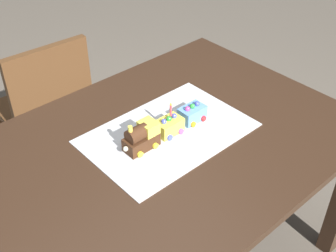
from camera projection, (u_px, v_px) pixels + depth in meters
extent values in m
cube|color=#382316|center=(165.00, 144.00, 1.59)|extent=(1.40, 1.00, 0.03)
cube|color=#382316|center=(199.00, 108.00, 2.42)|extent=(0.07, 0.07, 0.71)
cube|color=brown|center=(42.00, 109.00, 2.27)|extent=(0.42, 0.42, 0.04)
cube|color=brown|center=(51.00, 87.00, 2.02)|extent=(0.40, 0.06, 0.40)
cube|color=brown|center=(62.00, 117.00, 2.60)|extent=(0.04, 0.04, 0.42)
cube|color=brown|center=(7.00, 140.00, 2.43)|extent=(0.04, 0.04, 0.42)
cube|color=brown|center=(92.00, 146.00, 2.39)|extent=(0.04, 0.04, 0.42)
cube|color=brown|center=(34.00, 173.00, 2.22)|extent=(0.04, 0.04, 0.42)
cube|color=silver|center=(168.00, 133.00, 1.62)|extent=(0.60, 0.40, 0.00)
cube|color=#472816|center=(141.00, 142.00, 1.53)|extent=(0.12, 0.06, 0.05)
cylinder|color=#472816|center=(137.00, 134.00, 1.50)|extent=(0.08, 0.05, 0.05)
cube|color=#F4E04C|center=(148.00, 127.00, 1.52)|extent=(0.06, 0.06, 0.04)
cylinder|color=#F4E04C|center=(130.00, 130.00, 1.46)|extent=(0.02, 0.02, 0.03)
sphere|color=#F4EFCC|center=(126.00, 149.00, 1.49)|extent=(0.02, 0.02, 0.02)
cylinder|color=yellow|center=(140.00, 154.00, 1.50)|extent=(0.02, 0.01, 0.02)
cylinder|color=yellow|center=(156.00, 146.00, 1.54)|extent=(0.02, 0.01, 0.02)
cylinder|color=red|center=(127.00, 144.00, 1.55)|extent=(0.02, 0.01, 0.02)
cylinder|color=red|center=(143.00, 136.00, 1.58)|extent=(0.02, 0.01, 0.02)
cube|color=#F4E04C|center=(169.00, 126.00, 1.60)|extent=(0.10, 0.06, 0.06)
cylinder|color=#4C59D8|center=(170.00, 138.00, 1.58)|extent=(0.02, 0.01, 0.02)
cylinder|color=#D84CB2|center=(181.00, 131.00, 1.61)|extent=(0.02, 0.01, 0.02)
cylinder|color=#4C59D8|center=(157.00, 129.00, 1.62)|extent=(0.02, 0.01, 0.02)
cylinder|color=red|center=(168.00, 123.00, 1.65)|extent=(0.02, 0.01, 0.02)
sphere|color=green|center=(169.00, 119.00, 1.58)|extent=(0.02, 0.02, 0.02)
sphere|color=#4C59D8|center=(164.00, 121.00, 1.57)|extent=(0.02, 0.02, 0.02)
sphere|color=#4C59D8|center=(174.00, 116.00, 1.59)|extent=(0.02, 0.02, 0.02)
cube|color=#669EEA|center=(192.00, 114.00, 1.66)|extent=(0.10, 0.06, 0.06)
cylinder|color=orange|center=(193.00, 124.00, 1.64)|extent=(0.02, 0.01, 0.02)
cylinder|color=red|center=(204.00, 119.00, 1.67)|extent=(0.02, 0.01, 0.02)
cylinder|color=orange|center=(180.00, 116.00, 1.68)|extent=(0.02, 0.01, 0.02)
cylinder|color=green|center=(190.00, 110.00, 1.71)|extent=(0.02, 0.01, 0.02)
sphere|color=#4C59D8|center=(197.00, 104.00, 1.66)|extent=(0.02, 0.02, 0.02)
sphere|color=#D84CB2|center=(188.00, 109.00, 1.63)|extent=(0.02, 0.02, 0.02)
sphere|color=green|center=(192.00, 106.00, 1.64)|extent=(0.02, 0.02, 0.02)
cylinder|color=#F24C59|center=(171.00, 110.00, 1.57)|extent=(0.01, 0.01, 0.05)
cone|color=yellow|center=(171.00, 103.00, 1.55)|extent=(0.01, 0.01, 0.01)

